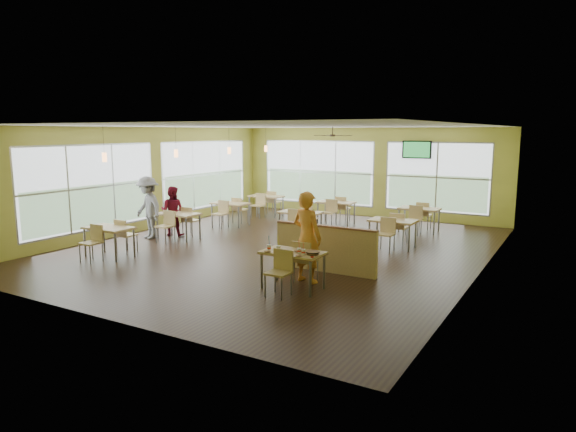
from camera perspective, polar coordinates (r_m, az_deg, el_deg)
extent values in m
plane|color=black|center=(13.70, -0.56, -3.54)|extent=(12.00, 12.00, 0.00)
plane|color=white|center=(13.35, -0.58, 9.97)|extent=(12.00, 12.00, 0.00)
cube|color=#D0CF54|center=(18.82, 8.81, 4.82)|extent=(10.00, 0.04, 3.20)
cube|color=#D0CF54|center=(8.86, -20.75, -0.74)|extent=(10.00, 0.04, 3.20)
cube|color=#D0CF54|center=(16.54, -15.68, 3.96)|extent=(0.04, 12.00, 3.20)
cube|color=#D0CF54|center=(11.72, 20.98, 1.58)|extent=(0.04, 12.00, 3.20)
cube|color=white|center=(15.21, -21.01, 2.95)|extent=(0.02, 4.50, 2.35)
cube|color=white|center=(18.74, -9.05, 4.56)|extent=(0.02, 4.50, 2.35)
cube|color=white|center=(19.62, 3.32, 4.87)|extent=(4.50, 0.02, 2.35)
cube|color=white|center=(18.05, 16.21, 4.13)|extent=(3.50, 0.02, 2.35)
cube|color=#B7BABC|center=(17.02, -14.23, -0.08)|extent=(0.04, 9.40, 0.05)
cube|color=#B7BABC|center=(18.84, 9.39, 0.98)|extent=(8.00, 0.04, 0.05)
cube|color=#DDBE77|center=(10.03, 0.54, -4.08)|extent=(1.20, 0.70, 0.04)
cube|color=brown|center=(10.03, 0.54, -4.22)|extent=(1.22, 0.71, 0.01)
cylinder|color=slate|center=(10.15, -2.94, -6.10)|extent=(0.05, 0.05, 0.71)
cylinder|color=slate|center=(9.63, 2.49, -6.97)|extent=(0.05, 0.05, 0.71)
cylinder|color=slate|center=(10.63, -1.23, -5.39)|extent=(0.05, 0.05, 0.71)
cylinder|color=slate|center=(10.13, 4.02, -6.16)|extent=(0.05, 0.05, 0.71)
cube|color=#DDBE77|center=(10.56, 2.01, -4.95)|extent=(0.42, 0.42, 0.04)
cube|color=#DDBE77|center=(10.68, 2.50, -3.59)|extent=(0.42, 0.04, 0.40)
cube|color=#DDBE77|center=(9.64, -1.09, -6.36)|extent=(0.42, 0.42, 0.04)
cube|color=#DDBE77|center=(9.43, -1.69, -5.34)|extent=(0.42, 0.04, 0.40)
cube|color=#DDBE77|center=(11.33, 4.16, -3.72)|extent=(2.40, 0.12, 1.00)
cube|color=brown|center=(11.23, 4.19, -1.13)|extent=(2.40, 0.14, 0.04)
cube|color=#DDBE77|center=(13.33, -19.31, -1.24)|extent=(1.20, 0.70, 0.04)
cube|color=brown|center=(13.33, -19.30, -1.34)|extent=(1.22, 0.71, 0.01)
cylinder|color=slate|center=(13.63, -21.63, -2.75)|extent=(0.05, 0.05, 0.71)
cylinder|color=slate|center=(12.81, -18.62, -3.32)|extent=(0.05, 0.05, 0.71)
cylinder|color=slate|center=(13.99, -19.78, -2.35)|extent=(0.05, 0.05, 0.71)
cylinder|color=slate|center=(13.19, -16.73, -2.87)|extent=(0.05, 0.05, 0.71)
cube|color=#DDBE77|center=(13.73, -17.51, -2.03)|extent=(0.42, 0.42, 0.04)
cube|color=#DDBE77|center=(13.82, -16.98, -1.00)|extent=(0.42, 0.04, 0.40)
cube|color=#DDBE77|center=(13.04, -21.07, -2.82)|extent=(0.42, 0.42, 0.04)
cube|color=#DDBE77|center=(12.88, -21.79, -2.01)|extent=(0.42, 0.04, 0.40)
cube|color=#DDBE77|center=(15.04, -12.10, 0.25)|extent=(1.20, 0.70, 0.04)
cube|color=brown|center=(15.05, -12.10, 0.16)|extent=(1.22, 0.71, 0.01)
cylinder|color=slate|center=(15.26, -14.29, -1.13)|extent=(0.05, 0.05, 0.71)
cylinder|color=slate|center=(14.54, -11.23, -1.54)|extent=(0.05, 0.05, 0.71)
cylinder|color=slate|center=(15.68, -12.81, -0.80)|extent=(0.05, 0.05, 0.71)
cylinder|color=slate|center=(14.97, -9.77, -1.18)|extent=(0.05, 0.05, 0.71)
cube|color=#DDBE77|center=(15.49, -10.70, -0.49)|extent=(0.42, 0.42, 0.04)
cube|color=#DDBE77|center=(15.60, -10.27, 0.41)|extent=(0.42, 0.04, 0.40)
cube|color=#DDBE77|center=(14.69, -13.50, -1.12)|extent=(0.42, 0.42, 0.04)
cube|color=#DDBE77|center=(14.52, -14.04, -0.39)|extent=(0.42, 0.04, 0.40)
cube|color=#DDBE77|center=(16.95, -6.44, 1.41)|extent=(1.20, 0.70, 0.04)
cube|color=brown|center=(16.96, -6.43, 1.33)|extent=(1.22, 0.71, 0.01)
cylinder|color=slate|center=(17.11, -8.45, 0.17)|extent=(0.05, 0.05, 0.71)
cylinder|color=slate|center=(16.46, -5.50, -0.13)|extent=(0.05, 0.05, 0.71)
cylinder|color=slate|center=(17.56, -7.27, 0.44)|extent=(0.05, 0.05, 0.71)
cylinder|color=slate|center=(16.93, -4.36, 0.15)|extent=(0.05, 0.05, 0.71)
cube|color=#DDBE77|center=(17.43, -5.35, 0.72)|extent=(0.42, 0.42, 0.04)
cube|color=#DDBE77|center=(17.56, -5.00, 1.51)|extent=(0.42, 0.04, 0.40)
cube|color=#DDBE77|center=(16.56, -7.55, 0.22)|extent=(0.42, 0.42, 0.04)
cube|color=#DDBE77|center=(16.38, -7.97, 0.89)|extent=(0.42, 0.04, 0.40)
cube|color=#DDBE77|center=(18.75, -2.44, 2.23)|extent=(1.20, 0.70, 0.04)
cube|color=brown|center=(18.75, -2.44, 2.15)|extent=(1.22, 0.71, 0.01)
cylinder|color=slate|center=(18.86, -4.29, 1.10)|extent=(0.05, 0.05, 0.71)
cylinder|color=slate|center=(18.28, -1.49, 0.86)|extent=(0.05, 0.05, 0.71)
cylinder|color=slate|center=(19.33, -3.32, 1.32)|extent=(0.05, 0.05, 0.71)
cylinder|color=slate|center=(18.77, -0.56, 1.09)|extent=(0.05, 0.05, 0.71)
cube|color=#DDBE77|center=(19.25, -1.55, 1.58)|extent=(0.42, 0.42, 0.04)
cube|color=#DDBE77|center=(19.38, -1.26, 2.29)|extent=(0.42, 0.04, 0.40)
cube|color=#DDBE77|center=(18.33, -3.36, 1.17)|extent=(0.42, 0.42, 0.04)
cube|color=#DDBE77|center=(18.15, -3.69, 1.79)|extent=(0.42, 0.04, 0.40)
cube|color=#DDBE77|center=(14.99, 1.37, 0.42)|extent=(1.20, 0.70, 0.04)
cube|color=brown|center=(14.99, 1.37, 0.33)|extent=(1.22, 0.71, 0.01)
cylinder|color=slate|center=(15.07, -0.96, -0.97)|extent=(0.05, 0.05, 0.71)
cylinder|color=slate|center=(14.55, 2.68, -1.36)|extent=(0.05, 0.05, 0.71)
cylinder|color=slate|center=(15.56, 0.14, -0.64)|extent=(0.05, 0.05, 0.71)
cylinder|color=slate|center=(15.06, 3.70, -1.00)|extent=(0.05, 0.05, 0.71)
cube|color=#DDBE77|center=(15.51, 2.35, -0.32)|extent=(0.42, 0.42, 0.04)
cube|color=#DDBE77|center=(15.64, 2.67, 0.57)|extent=(0.42, 0.04, 0.40)
cube|color=#DDBE77|center=(14.56, 0.33, -0.96)|extent=(0.42, 0.42, 0.04)
cube|color=#DDBE77|center=(14.36, -0.05, -0.21)|extent=(0.42, 0.04, 0.40)
cube|color=#DDBE77|center=(17.20, 5.38, 1.55)|extent=(1.20, 0.70, 0.04)
cube|color=brown|center=(17.20, 5.38, 1.46)|extent=(1.22, 0.71, 0.01)
cylinder|color=slate|center=(17.23, 3.33, 0.32)|extent=(0.05, 0.05, 0.71)
cylinder|color=slate|center=(16.77, 6.62, 0.03)|extent=(0.05, 0.05, 0.71)
cylinder|color=slate|center=(17.74, 4.17, 0.58)|extent=(0.05, 0.05, 0.71)
cylinder|color=slate|center=(17.30, 7.39, 0.30)|extent=(0.05, 0.05, 0.71)
cube|color=#DDBE77|center=(17.73, 6.11, 0.86)|extent=(0.42, 0.42, 0.04)
cube|color=#DDBE77|center=(17.88, 6.37, 1.63)|extent=(0.42, 0.04, 0.40)
cube|color=#DDBE77|center=(16.75, 4.58, 0.38)|extent=(0.42, 0.42, 0.04)
cube|color=#DDBE77|center=(16.54, 4.30, 1.04)|extent=(0.42, 0.04, 0.40)
cube|color=#DDBE77|center=(13.88, 11.56, -0.49)|extent=(1.20, 0.70, 0.04)
cube|color=brown|center=(13.88, 11.56, -0.59)|extent=(1.22, 0.71, 0.01)
cylinder|color=slate|center=(13.86, 9.01, -2.01)|extent=(0.05, 0.05, 0.71)
cylinder|color=slate|center=(13.52, 13.29, -2.43)|extent=(0.05, 0.05, 0.71)
cylinder|color=slate|center=(14.39, 9.85, -1.61)|extent=(0.05, 0.05, 0.71)
cylinder|color=slate|center=(14.06, 13.98, -2.00)|extent=(0.05, 0.05, 0.71)
cube|color=#DDBE77|center=(14.44, 12.22, -1.26)|extent=(0.42, 0.42, 0.04)
cube|color=#DDBE77|center=(14.58, 12.49, -0.29)|extent=(0.42, 0.04, 0.40)
cube|color=#DDBE77|center=(13.42, 10.77, -2.02)|extent=(0.42, 0.42, 0.04)
cube|color=#DDBE77|center=(13.20, 10.53, -1.22)|extent=(0.42, 0.04, 0.40)
cube|color=#DDBE77|center=(16.24, 14.39, 0.83)|extent=(1.20, 0.70, 0.04)
cube|color=brown|center=(16.25, 14.38, 0.74)|extent=(1.22, 0.71, 0.01)
cylinder|color=slate|center=(16.18, 12.21, -0.47)|extent=(0.05, 0.05, 0.71)
cylinder|color=slate|center=(15.89, 15.92, -0.79)|extent=(0.05, 0.05, 0.71)
cylinder|color=slate|center=(16.72, 12.83, -0.17)|extent=(0.05, 0.05, 0.71)
cylinder|color=slate|center=(16.44, 16.42, -0.48)|extent=(0.05, 0.05, 0.71)
cube|color=#DDBE77|center=(16.81, 14.86, 0.12)|extent=(0.42, 0.42, 0.04)
cube|color=#DDBE77|center=(16.96, 15.06, 0.95)|extent=(0.42, 0.04, 0.40)
cube|color=#DDBE77|center=(15.76, 13.80, -0.43)|extent=(0.42, 0.42, 0.04)
cube|color=#DDBE77|center=(15.55, 13.63, 0.26)|extent=(0.42, 0.04, 0.40)
cylinder|color=#2D2119|center=(13.12, -19.82, 7.90)|extent=(0.01, 0.01, 0.70)
cylinder|color=#E98D47|center=(13.13, -19.72, 6.16)|extent=(0.11, 0.11, 0.22)
cylinder|color=#2D2119|center=(14.86, -12.38, 8.35)|extent=(0.01, 0.01, 0.70)
cylinder|color=#E98D47|center=(14.87, -12.33, 6.81)|extent=(0.11, 0.11, 0.22)
cylinder|color=#2D2119|center=(16.79, -6.57, 8.60)|extent=(0.01, 0.01, 0.70)
cylinder|color=#E98D47|center=(16.80, -6.54, 7.23)|extent=(0.11, 0.11, 0.22)
cylinder|color=#2D2119|center=(18.61, -2.48, 8.72)|extent=(0.01, 0.01, 0.70)
cylinder|color=#E98D47|center=(18.62, -2.48, 7.49)|extent=(0.11, 0.11, 0.22)
cylinder|color=#2D2119|center=(16.01, 4.98, 9.41)|extent=(0.03, 0.03, 0.24)
cylinder|color=#2D2119|center=(16.01, 4.97, 8.91)|extent=(0.16, 0.16, 0.06)
cube|color=#2D2119|center=(15.86, 6.13, 8.89)|extent=(0.55, 0.10, 0.01)
cube|color=#2D2119|center=(16.32, 5.50, 8.91)|extent=(0.10, 0.55, 0.01)
cube|color=#2D2119|center=(16.16, 3.83, 8.93)|extent=(0.55, 0.10, 0.01)
cube|color=#2D2119|center=(15.69, 4.42, 8.91)|extent=(0.10, 0.55, 0.01)
cube|color=black|center=(18.10, 14.12, 7.16)|extent=(1.00, 0.06, 0.60)
cube|color=green|center=(18.07, 14.09, 7.16)|extent=(0.90, 0.01, 0.52)
imported|color=#D45717|center=(10.45, 2.13, -2.35)|extent=(0.76, 0.57, 1.88)
imported|color=maroon|center=(15.56, -12.72, 0.54)|extent=(0.86, 0.76, 1.47)
imported|color=slate|center=(15.28, -15.28, 0.90)|extent=(1.31, 0.98, 1.80)
cone|color=white|center=(10.06, -2.11, -3.57)|extent=(0.09, 0.09, 0.12)
cylinder|color=red|center=(10.06, -2.11, -3.56)|extent=(0.08, 0.08, 0.03)
cylinder|color=white|center=(10.05, -2.11, -3.22)|extent=(0.09, 0.09, 0.01)
cylinder|color=blue|center=(10.03, -2.11, -2.65)|extent=(0.02, 0.06, 0.21)
cone|color=white|center=(9.90, -1.10, -3.73)|extent=(0.10, 0.10, 0.13)
cylinder|color=red|center=(9.90, -1.10, -3.72)|extent=(0.09, 0.09, 0.04)
cylinder|color=white|center=(9.89, -1.10, -3.32)|extent=(0.11, 0.11, 0.01)
cylinder|color=yellow|center=(9.86, -1.11, -2.65)|extent=(0.03, 0.06, 0.24)
cone|color=white|center=(9.84, 1.25, -3.91)|extent=(0.08, 0.08, 0.10)
cylinder|color=red|center=(9.84, 1.25, -3.90)|extent=(0.07, 0.07, 0.03)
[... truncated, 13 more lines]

